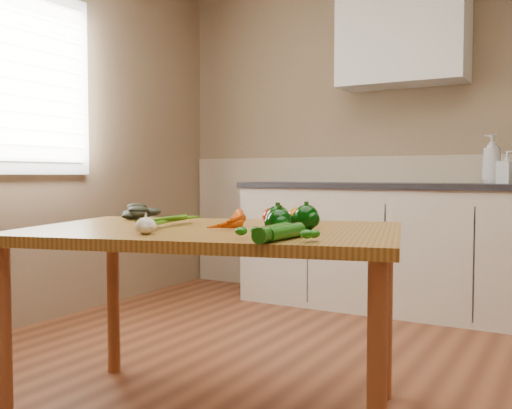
{
  "coord_description": "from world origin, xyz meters",
  "views": [
    {
      "loc": [
        1.04,
        -1.79,
        0.96
      ],
      "look_at": [
        -0.14,
        0.28,
        0.83
      ],
      "focal_mm": 40.0,
      "sensor_mm": 36.0,
      "label": 1
    }
  ],
  "objects_px": {
    "soap_bottle_b": "(507,167)",
    "pepper_a": "(278,218)",
    "table": "(213,249)",
    "tomato_c": "(310,217)",
    "tomato_a": "(272,217)",
    "zucchini_b": "(273,233)",
    "pepper_b": "(306,218)",
    "pepper_c": "(279,222)",
    "tomato_b": "(297,216)",
    "garlic_bulb": "(146,226)",
    "soap_bottle_a": "(492,159)",
    "leafy_greens": "(140,208)",
    "zucchini_a": "(284,232)",
    "carrot_bunch": "(212,219)"
  },
  "relations": [
    {
      "from": "soap_bottle_b",
      "to": "pepper_a",
      "type": "height_order",
      "value": "soap_bottle_b"
    },
    {
      "from": "table",
      "to": "tomato_c",
      "type": "height_order",
      "value": "tomato_c"
    },
    {
      "from": "tomato_a",
      "to": "zucchini_b",
      "type": "height_order",
      "value": "tomato_a"
    },
    {
      "from": "zucchini_b",
      "to": "pepper_b",
      "type": "bearing_deg",
      "value": 98.0
    },
    {
      "from": "pepper_c",
      "to": "tomato_c",
      "type": "xyz_separation_m",
      "value": [
        -0.03,
        0.32,
        -0.01
      ]
    },
    {
      "from": "table",
      "to": "pepper_c",
      "type": "xyz_separation_m",
      "value": [
        0.33,
        -0.08,
        0.13
      ]
    },
    {
      "from": "pepper_a",
      "to": "tomato_b",
      "type": "relative_size",
      "value": 1.16
    },
    {
      "from": "pepper_b",
      "to": "tomato_a",
      "type": "height_order",
      "value": "pepper_b"
    },
    {
      "from": "garlic_bulb",
      "to": "pepper_b",
      "type": "relative_size",
      "value": 0.75
    },
    {
      "from": "soap_bottle_a",
      "to": "leafy_greens",
      "type": "relative_size",
      "value": 1.63
    },
    {
      "from": "tomato_a",
      "to": "table",
      "type": "bearing_deg",
      "value": -134.84
    },
    {
      "from": "pepper_a",
      "to": "leafy_greens",
      "type": "bearing_deg",
      "value": 170.78
    },
    {
      "from": "table",
      "to": "zucchini_a",
      "type": "xyz_separation_m",
      "value": [
        0.42,
        -0.22,
        0.11
      ]
    },
    {
      "from": "table",
      "to": "zucchini_a",
      "type": "bearing_deg",
      "value": -42.59
    },
    {
      "from": "tomato_a",
      "to": "tomato_c",
      "type": "distance_m",
      "value": 0.15
    },
    {
      "from": "garlic_bulb",
      "to": "tomato_b",
      "type": "xyz_separation_m",
      "value": [
        0.29,
        0.59,
        0.01
      ]
    },
    {
      "from": "leafy_greens",
      "to": "zucchini_b",
      "type": "distance_m",
      "value": 1.04
    },
    {
      "from": "carrot_bunch",
      "to": "garlic_bulb",
      "type": "bearing_deg",
      "value": -115.43
    },
    {
      "from": "pepper_a",
      "to": "pepper_b",
      "type": "distance_m",
      "value": 0.11
    },
    {
      "from": "leafy_greens",
      "to": "tomato_c",
      "type": "xyz_separation_m",
      "value": [
        0.83,
        0.06,
        -0.01
      ]
    },
    {
      "from": "garlic_bulb",
      "to": "tomato_a",
      "type": "distance_m",
      "value": 0.54
    },
    {
      "from": "table",
      "to": "soap_bottle_b",
      "type": "height_order",
      "value": "soap_bottle_b"
    },
    {
      "from": "garlic_bulb",
      "to": "tomato_c",
      "type": "height_order",
      "value": "tomato_c"
    },
    {
      "from": "soap_bottle_a",
      "to": "zucchini_a",
      "type": "bearing_deg",
      "value": 28.52
    },
    {
      "from": "tomato_b",
      "to": "zucchini_b",
      "type": "xyz_separation_m",
      "value": [
        0.18,
        -0.53,
        -0.01
      ]
    },
    {
      "from": "soap_bottle_a",
      "to": "pepper_c",
      "type": "xyz_separation_m",
      "value": [
        -0.38,
        -2.35,
        -0.27
      ]
    },
    {
      "from": "carrot_bunch",
      "to": "leafy_greens",
      "type": "relative_size",
      "value": 1.3
    },
    {
      "from": "leafy_greens",
      "to": "tomato_c",
      "type": "height_order",
      "value": "leafy_greens"
    },
    {
      "from": "carrot_bunch",
      "to": "tomato_c",
      "type": "bearing_deg",
      "value": 22.94
    },
    {
      "from": "soap_bottle_b",
      "to": "garlic_bulb",
      "type": "bearing_deg",
      "value": -168.48
    },
    {
      "from": "soap_bottle_a",
      "to": "pepper_a",
      "type": "relative_size",
      "value": 3.7
    },
    {
      "from": "leafy_greens",
      "to": "pepper_c",
      "type": "bearing_deg",
      "value": -17.09
    },
    {
      "from": "table",
      "to": "pepper_c",
      "type": "height_order",
      "value": "pepper_c"
    },
    {
      "from": "soap_bottle_b",
      "to": "tomato_a",
      "type": "relative_size",
      "value": 2.67
    },
    {
      "from": "tomato_b",
      "to": "zucchini_a",
      "type": "height_order",
      "value": "tomato_b"
    },
    {
      "from": "leafy_greens",
      "to": "pepper_c",
      "type": "height_order",
      "value": "leafy_greens"
    },
    {
      "from": "table",
      "to": "pepper_b",
      "type": "bearing_deg",
      "value": -0.62
    },
    {
      "from": "tomato_a",
      "to": "leafy_greens",
      "type": "bearing_deg",
      "value": 178.79
    },
    {
      "from": "carrot_bunch",
      "to": "zucchini_a",
      "type": "relative_size",
      "value": 1.25
    },
    {
      "from": "soap_bottle_b",
      "to": "pepper_a",
      "type": "xyz_separation_m",
      "value": [
        -0.55,
        -2.16,
        -0.21
      ]
    },
    {
      "from": "zucchini_a",
      "to": "zucchini_b",
      "type": "distance_m",
      "value": 0.05
    },
    {
      "from": "leafy_greens",
      "to": "tomato_c",
      "type": "bearing_deg",
      "value": 3.83
    },
    {
      "from": "soap_bottle_a",
      "to": "zucchini_a",
      "type": "height_order",
      "value": "soap_bottle_a"
    },
    {
      "from": "carrot_bunch",
      "to": "pepper_b",
      "type": "distance_m",
      "value": 0.37
    },
    {
      "from": "table",
      "to": "pepper_c",
      "type": "distance_m",
      "value": 0.36
    },
    {
      "from": "soap_bottle_b",
      "to": "soap_bottle_a",
      "type": "bearing_deg",
      "value": 94.87
    },
    {
      "from": "tomato_b",
      "to": "tomato_c",
      "type": "relative_size",
      "value": 0.99
    },
    {
      "from": "table",
      "to": "carrot_bunch",
      "type": "xyz_separation_m",
      "value": [
        -0.01,
        0.0,
        0.12
      ]
    },
    {
      "from": "pepper_a",
      "to": "soap_bottle_a",
      "type": "bearing_deg",
      "value": 78.39
    },
    {
      "from": "soap_bottle_a",
      "to": "tomato_c",
      "type": "height_order",
      "value": "soap_bottle_a"
    }
  ]
}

